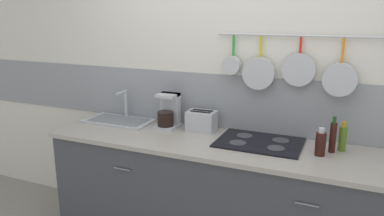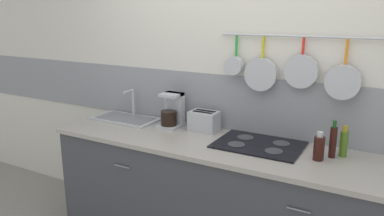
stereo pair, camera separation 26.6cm
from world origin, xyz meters
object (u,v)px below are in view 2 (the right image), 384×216
object	(u,v)px
bottle_hot_sauce	(319,148)
bottle_cooking_wine	(333,141)
coffee_maker	(172,113)
toaster	(204,121)
bottle_dish_soap	(344,143)

from	to	relation	value
bottle_hot_sauce	bottle_cooking_wine	bearing A→B (deg)	52.65
coffee_maker	bottle_cooking_wine	xyz separation A→B (m)	(1.30, -0.08, -0.01)
bottle_hot_sauce	bottle_cooking_wine	distance (m)	0.12
toaster	coffee_maker	bearing A→B (deg)	-175.38
bottle_cooking_wine	bottle_hot_sauce	bearing A→B (deg)	-127.35
bottle_hot_sauce	bottle_dish_soap	bearing A→B (deg)	48.17
bottle_dish_soap	bottle_cooking_wine	bearing A→B (deg)	-138.08
bottle_hot_sauce	bottle_cooking_wine	world-z (taller)	bottle_cooking_wine
bottle_hot_sauce	bottle_dish_soap	size ratio (longest dim) A/B	0.91
bottle_hot_sauce	bottle_cooking_wine	size ratio (longest dim) A/B	0.76
bottle_hot_sauce	bottle_dish_soap	xyz separation A→B (m)	(0.13, 0.15, 0.01)
bottle_hot_sauce	toaster	bearing A→B (deg)	168.39
bottle_cooking_wine	coffee_maker	bearing A→B (deg)	176.55
coffee_maker	bottle_dish_soap	xyz separation A→B (m)	(1.36, -0.02, -0.03)
toaster	bottle_dish_soap	size ratio (longest dim) A/B	1.15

